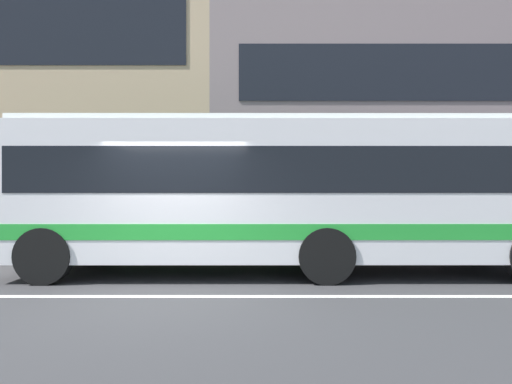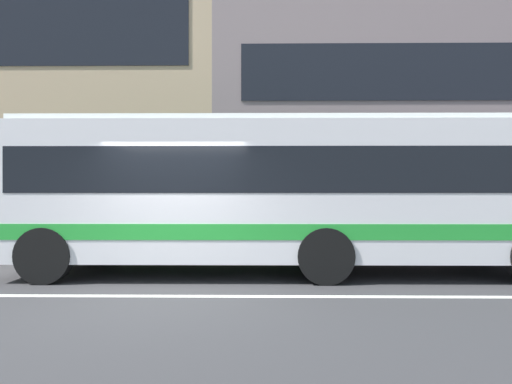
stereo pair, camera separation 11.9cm
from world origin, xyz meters
The scene contains 6 objects.
ground_plane centered at (0.00, 0.00, 0.00)m, with size 160.00×160.00×0.00m, color #323234.
lane_centre_line centered at (0.00, 0.00, 0.00)m, with size 60.00×0.16×0.01m, color silver.
hedge_row_far centered at (-3.82, 5.48, 0.41)m, with size 13.09×1.10×0.83m, color #2B6C30.
apartment_block_left centered at (-10.39, 14.25, 6.31)m, with size 20.36×10.91×12.62m.
apartment_block_right centered at (12.66, 14.25, 5.01)m, with size 25.74×10.91×10.01m.
transit_bus centered at (2.01, 2.11, 1.67)m, with size 10.67×2.64×3.03m.
Camera 1 is at (1.42, -7.00, 1.63)m, focal length 31.69 mm.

